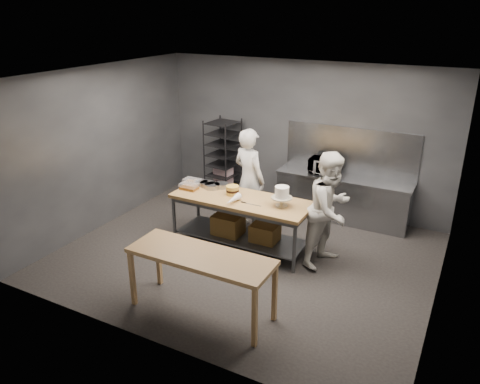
% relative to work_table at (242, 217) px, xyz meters
% --- Properties ---
extents(ground, '(6.00, 6.00, 0.00)m').
position_rel_work_table_xyz_m(ground, '(0.20, -0.25, -0.57)').
color(ground, black).
rests_on(ground, ground).
extents(back_wall, '(6.00, 0.04, 3.00)m').
position_rel_work_table_xyz_m(back_wall, '(0.20, 2.25, 0.93)').
color(back_wall, '#4C4F54').
rests_on(back_wall, ground).
extents(work_table, '(2.40, 0.90, 0.92)m').
position_rel_work_table_xyz_m(work_table, '(0.00, 0.00, 0.00)').
color(work_table, '#8D5E38').
rests_on(work_table, ground).
extents(near_counter, '(2.00, 0.70, 0.90)m').
position_rel_work_table_xyz_m(near_counter, '(0.39, -1.93, 0.24)').
color(near_counter, olive).
rests_on(near_counter, ground).
extents(back_counter, '(2.60, 0.60, 0.90)m').
position_rel_work_table_xyz_m(back_counter, '(1.20, 1.93, -0.12)').
color(back_counter, slate).
rests_on(back_counter, ground).
extents(splashback_panel, '(2.60, 0.02, 0.90)m').
position_rel_work_table_xyz_m(splashback_panel, '(1.20, 2.23, 0.78)').
color(splashback_panel, slate).
rests_on(splashback_panel, back_counter).
extents(speed_rack, '(0.66, 0.70, 1.75)m').
position_rel_work_table_xyz_m(speed_rack, '(-1.43, 1.85, 0.28)').
color(speed_rack, black).
rests_on(speed_rack, ground).
extents(chef_behind, '(0.81, 0.66, 1.93)m').
position_rel_work_table_xyz_m(chef_behind, '(-0.27, 0.79, 0.39)').
color(chef_behind, silver).
rests_on(chef_behind, ground).
extents(chef_right, '(0.96, 1.09, 1.89)m').
position_rel_work_table_xyz_m(chef_right, '(1.48, 0.19, 0.37)').
color(chef_right, silver).
rests_on(chef_right, ground).
extents(microwave, '(0.54, 0.37, 0.30)m').
position_rel_work_table_xyz_m(microwave, '(0.79, 1.93, 0.48)').
color(microwave, black).
rests_on(microwave, back_counter).
extents(frosted_cake_stand, '(0.34, 0.34, 0.34)m').
position_rel_work_table_xyz_m(frosted_cake_stand, '(0.72, 0.01, 0.56)').
color(frosted_cake_stand, '#BDB397').
rests_on(frosted_cake_stand, work_table).
extents(layer_cake, '(0.22, 0.22, 0.16)m').
position_rel_work_table_xyz_m(layer_cake, '(-0.23, 0.08, 0.43)').
color(layer_cake, gold).
rests_on(layer_cake, work_table).
extents(cake_pans, '(0.63, 0.38, 0.07)m').
position_rel_work_table_xyz_m(cake_pans, '(-0.76, 0.23, 0.39)').
color(cake_pans, gray).
rests_on(cake_pans, work_table).
extents(piping_bag, '(0.14, 0.39, 0.12)m').
position_rel_work_table_xyz_m(piping_bag, '(-0.04, -0.25, 0.41)').
color(piping_bag, white).
rests_on(piping_bag, work_table).
extents(offset_spatula, '(0.36, 0.02, 0.02)m').
position_rel_work_table_xyz_m(offset_spatula, '(0.19, -0.16, 0.35)').
color(offset_spatula, slate).
rests_on(offset_spatula, work_table).
extents(pastry_clamshells, '(0.39, 0.43, 0.11)m').
position_rel_work_table_xyz_m(pastry_clamshells, '(-1.07, 0.05, 0.40)').
color(pastry_clamshells, '#9A671E').
rests_on(pastry_clamshells, work_table).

